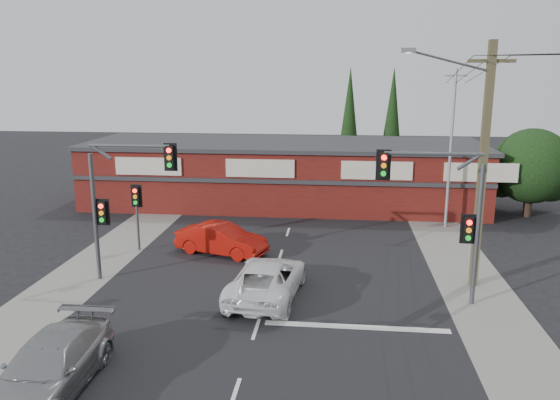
# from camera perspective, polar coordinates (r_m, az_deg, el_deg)

# --- Properties ---
(ground) EXTENTS (120.00, 120.00, 0.00)m
(ground) POSITION_cam_1_polar(r_m,az_deg,el_deg) (21.45, -1.68, -10.94)
(ground) COLOR black
(ground) RESTS_ON ground
(road_strip) EXTENTS (14.00, 70.00, 0.01)m
(road_strip) POSITION_cam_1_polar(r_m,az_deg,el_deg) (26.06, -0.18, -6.47)
(road_strip) COLOR black
(road_strip) RESTS_ON ground
(verge_left) EXTENTS (3.00, 70.00, 0.02)m
(verge_left) POSITION_cam_1_polar(r_m,az_deg,el_deg) (28.24, -17.67, -5.53)
(verge_left) COLOR gray
(verge_left) RESTS_ON ground
(verge_right) EXTENTS (3.00, 70.00, 0.02)m
(verge_right) POSITION_cam_1_polar(r_m,az_deg,el_deg) (26.55, 18.51, -6.79)
(verge_right) COLOR gray
(verge_right) RESTS_ON ground
(stop_line) EXTENTS (6.50, 0.35, 0.01)m
(stop_line) POSITION_cam_1_polar(r_m,az_deg,el_deg) (19.93, 7.99, -13.00)
(stop_line) COLOR silver
(stop_line) RESTS_ON ground
(white_suv) EXTENTS (3.00, 5.64, 1.51)m
(white_suv) POSITION_cam_1_polar(r_m,az_deg,el_deg) (21.92, -1.37, -8.26)
(white_suv) COLOR white
(white_suv) RESTS_ON ground
(silver_suv) EXTENTS (2.18, 5.26, 1.52)m
(silver_suv) POSITION_cam_1_polar(r_m,az_deg,el_deg) (17.16, -22.94, -15.74)
(silver_suv) COLOR #959799
(silver_suv) RESTS_ON ground
(red_sedan) EXTENTS (4.83, 2.94, 1.50)m
(red_sedan) POSITION_cam_1_polar(r_m,az_deg,el_deg) (27.12, -6.13, -4.09)
(red_sedan) COLOR #A8120A
(red_sedan) RESTS_ON ground
(lane_dashes) EXTENTS (0.12, 45.52, 0.01)m
(lane_dashes) POSITION_cam_1_polar(r_m,az_deg,el_deg) (25.08, -0.44, -7.24)
(lane_dashes) COLOR silver
(lane_dashes) RESTS_ON ground
(shop_building) EXTENTS (27.30, 8.40, 4.22)m
(shop_building) POSITION_cam_1_polar(r_m,az_deg,el_deg) (37.16, 0.34, 2.89)
(shop_building) COLOR #4F130F
(shop_building) RESTS_ON ground
(tree_cluster) EXTENTS (5.90, 5.10, 5.50)m
(tree_cluster) POSITION_cam_1_polar(r_m,az_deg,el_deg) (37.30, 24.84, 2.90)
(tree_cluster) COLOR #2D2116
(tree_cluster) RESTS_ON ground
(conifer_near) EXTENTS (1.80, 1.80, 9.25)m
(conifer_near) POSITION_cam_1_polar(r_m,az_deg,el_deg) (43.52, 7.26, 8.74)
(conifer_near) COLOR #2D2116
(conifer_near) RESTS_ON ground
(conifer_far) EXTENTS (1.80, 1.80, 9.25)m
(conifer_far) POSITION_cam_1_polar(r_m,az_deg,el_deg) (45.71, 11.66, 8.78)
(conifer_far) COLOR #2D2116
(conifer_far) RESTS_ON ground
(traffic_mast_left) EXTENTS (3.77, 0.27, 5.97)m
(traffic_mast_left) POSITION_cam_1_polar(r_m,az_deg,el_deg) (23.76, -16.61, 0.88)
(traffic_mast_left) COLOR #47494C
(traffic_mast_left) RESTS_ON ground
(traffic_mast_right) EXTENTS (3.96, 0.27, 5.97)m
(traffic_mast_right) POSITION_cam_1_polar(r_m,az_deg,el_deg) (21.36, 17.19, -0.45)
(traffic_mast_right) COLOR #47494C
(traffic_mast_right) RESTS_ON ground
(pedestal_signal) EXTENTS (0.55, 0.27, 3.38)m
(pedestal_signal) POSITION_cam_1_polar(r_m,az_deg,el_deg) (28.00, -14.76, -0.40)
(pedestal_signal) COLOR #47494C
(pedestal_signal) RESTS_ON ground
(utility_pole) EXTENTS (4.38, 0.59, 10.00)m
(utility_pole) POSITION_cam_1_polar(r_m,az_deg,el_deg) (23.32, 20.16, 4.07)
(utility_pole) COLOR brown
(utility_pole) RESTS_ON ground
(steel_pole) EXTENTS (1.20, 0.16, 9.00)m
(steel_pole) POSITION_cam_1_polar(r_m,az_deg,el_deg) (32.27, 17.42, 5.34)
(steel_pole) COLOR gray
(steel_pole) RESTS_ON ground
(power_lines) EXTENTS (2.01, 29.00, 1.22)m
(power_lines) POSITION_cam_1_polar(r_m,az_deg,el_deg) (17.88, 25.63, 12.82)
(power_lines) COLOR black
(power_lines) RESTS_ON ground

